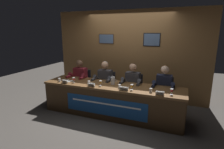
{
  "coord_description": "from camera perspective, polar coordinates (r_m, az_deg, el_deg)",
  "views": [
    {
      "loc": [
        1.53,
        -3.88,
        2.01
      ],
      "look_at": [
        0.0,
        0.0,
        1.01
      ],
      "focal_mm": 29.2,
      "sensor_mm": 36.0,
      "label": 1
    }
  ],
  "objects": [
    {
      "name": "panelist_center_right",
      "position": [
        4.61,
        6.26,
        -2.87
      ],
      "size": [
        0.51,
        0.48,
        1.23
      ],
      "color": "black",
      "rests_on": "ground_plane"
    },
    {
      "name": "water_cup_center_right",
      "position": [
        4.08,
        2.36,
        -3.82
      ],
      "size": [
        0.06,
        0.06,
        0.08
      ],
      "color": "silver",
      "rests_on": "conference_table"
    },
    {
      "name": "juice_glass_far_left",
      "position": [
        4.62,
        -11.86,
        -1.41
      ],
      "size": [
        0.06,
        0.06,
        0.12
      ],
      "color": "white",
      "rests_on": "conference_table"
    },
    {
      "name": "nameplate_far_left",
      "position": [
        4.63,
        -14.58,
        -2.13
      ],
      "size": [
        0.16,
        0.06,
        0.08
      ],
      "color": "white",
      "rests_on": "conference_table"
    },
    {
      "name": "chair_center_left",
      "position": [
        5.11,
        -1.59,
        -4.38
      ],
      "size": [
        0.44,
        0.44,
        0.9
      ],
      "color": "black",
      "rests_on": "ground_plane"
    },
    {
      "name": "conference_table",
      "position": [
        4.33,
        -0.56,
        -6.61
      ],
      "size": [
        3.38,
        0.82,
        0.76
      ],
      "color": "brown",
      "rests_on": "ground_plane"
    },
    {
      "name": "chair_far_left",
      "position": [
        5.45,
        -9.07,
        -3.41
      ],
      "size": [
        0.44,
        0.44,
        0.9
      ],
      "color": "black",
      "rests_on": "ground_plane"
    },
    {
      "name": "ground_plane",
      "position": [
        4.63,
        -0.0,
        -12.22
      ],
      "size": [
        12.0,
        12.0,
        0.0
      ],
      "primitive_type": "plane",
      "color": "#4C4742"
    },
    {
      "name": "juice_glass_center_left",
      "position": [
        4.26,
        -3.61,
        -2.43
      ],
      "size": [
        0.06,
        0.06,
        0.12
      ],
      "color": "white",
      "rests_on": "conference_table"
    },
    {
      "name": "wall_back_panelled",
      "position": [
        5.47,
        5.13,
        6.02
      ],
      "size": [
        4.58,
        0.14,
        2.6
      ],
      "color": "brown",
      "rests_on": "ground_plane"
    },
    {
      "name": "water_cup_center_left",
      "position": [
        4.4,
        -7.25,
        -2.62
      ],
      "size": [
        0.06,
        0.06,
        0.08
      ],
      "color": "silver",
      "rests_on": "conference_table"
    },
    {
      "name": "nameplate_far_right",
      "position": [
        3.78,
        14.75,
        -5.67
      ],
      "size": [
        0.17,
        0.06,
        0.08
      ],
      "color": "white",
      "rests_on": "conference_table"
    },
    {
      "name": "chair_far_right",
      "position": [
        4.75,
        15.87,
        -6.32
      ],
      "size": [
        0.44,
        0.44,
        0.9
      ],
      "color": "black",
      "rests_on": "ground_plane"
    },
    {
      "name": "water_cup_far_right",
      "position": [
        3.9,
        12.05,
        -4.94
      ],
      "size": [
        0.06,
        0.06,
        0.08
      ],
      "color": "silver",
      "rests_on": "conference_table"
    },
    {
      "name": "panelist_center_left",
      "position": [
        4.86,
        -2.53,
        -1.94
      ],
      "size": [
        0.51,
        0.48,
        1.23
      ],
      "color": "black",
      "rests_on": "ground_plane"
    },
    {
      "name": "document_stack_far_left",
      "position": [
        4.78,
        -13.49,
        -1.97
      ],
      "size": [
        0.23,
        0.19,
        0.01
      ],
      "color": "white",
      "rests_on": "conference_table"
    },
    {
      "name": "panelist_far_right",
      "position": [
        4.48,
        15.83,
        -3.81
      ],
      "size": [
        0.51,
        0.48,
        1.23
      ],
      "color": "black",
      "rests_on": "ground_plane"
    },
    {
      "name": "panelist_far_left",
      "position": [
        5.21,
        -10.3,
        -1.08
      ],
      "size": [
        0.51,
        0.48,
        1.23
      ],
      "color": "black",
      "rests_on": "ground_plane"
    },
    {
      "name": "water_pitcher_central",
      "position": [
        4.35,
        0.29,
        -1.91
      ],
      "size": [
        0.15,
        0.1,
        0.21
      ],
      "color": "silver",
      "rests_on": "conference_table"
    },
    {
      "name": "nameplate_center_left",
      "position": [
        4.23,
        -6.5,
        -3.24
      ],
      "size": [
        0.18,
        0.06,
        0.08
      ],
      "color": "white",
      "rests_on": "conference_table"
    },
    {
      "name": "chair_center_right",
      "position": [
        4.88,
        6.81,
        -5.38
      ],
      "size": [
        0.44,
        0.44,
        0.9
      ],
      "color": "black",
      "rests_on": "ground_plane"
    },
    {
      "name": "water_cup_far_left",
      "position": [
        4.81,
        -16.14,
        -1.67
      ],
      "size": [
        0.06,
        0.06,
        0.08
      ],
      "color": "silver",
      "rests_on": "conference_table"
    },
    {
      "name": "juice_glass_far_right",
      "position": [
        3.85,
        18.17,
        -4.82
      ],
      "size": [
        0.06,
        0.06,
        0.12
      ],
      "color": "white",
      "rests_on": "conference_table"
    },
    {
      "name": "juice_glass_center_right",
      "position": [
        3.98,
        6.24,
        -3.63
      ],
      "size": [
        0.06,
        0.06,
        0.12
      ],
      "color": "white",
      "rests_on": "conference_table"
    },
    {
      "name": "nameplate_center_right",
      "position": [
        3.94,
        3.68,
        -4.44
      ],
      "size": [
        0.2,
        0.06,
        0.08
      ],
      "color": "white",
      "rests_on": "conference_table"
    }
  ]
}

